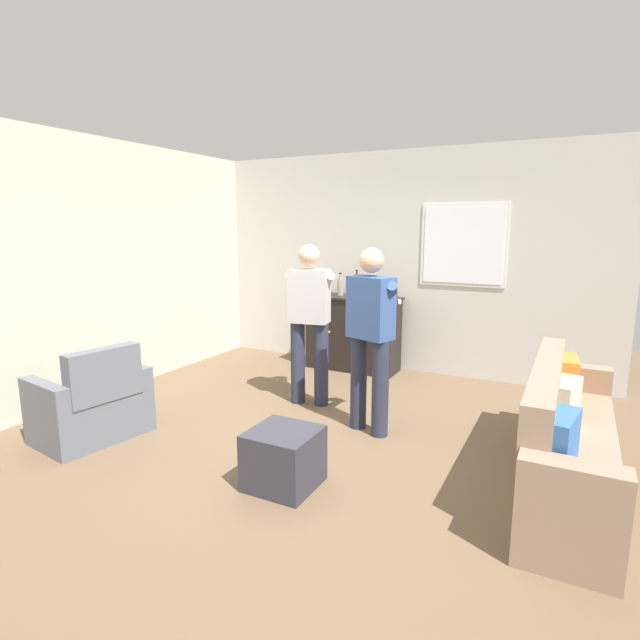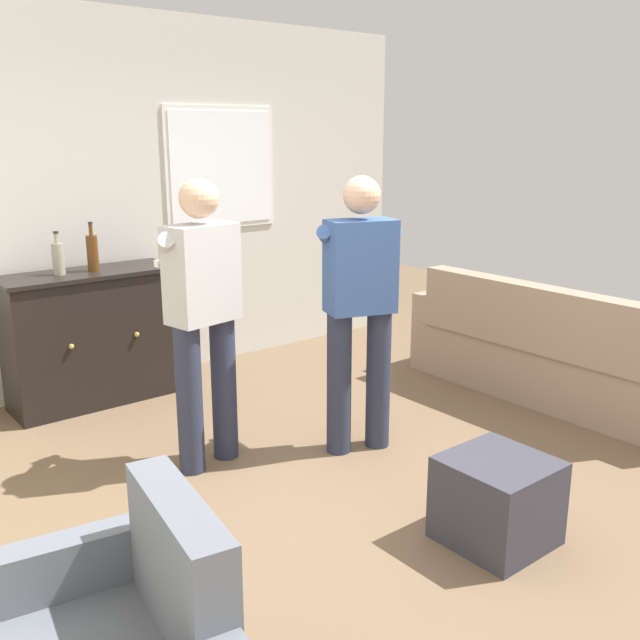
% 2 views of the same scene
% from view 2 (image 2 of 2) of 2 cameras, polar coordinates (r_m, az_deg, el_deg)
% --- Properties ---
extents(ground, '(10.40, 10.40, 0.00)m').
position_cam_2_polar(ground, '(3.98, 3.20, -14.02)').
color(ground, brown).
extents(wall_back_with_window, '(5.20, 0.15, 2.80)m').
position_cam_2_polar(wall_back_with_window, '(5.77, -14.55, 9.24)').
color(wall_back_with_window, beige).
rests_on(wall_back_with_window, ground).
extents(couch, '(0.57, 2.29, 0.88)m').
position_cam_2_polar(couch, '(5.45, 17.66, -2.69)').
color(couch, gray).
rests_on(couch, ground).
extents(sideboard_cabinet, '(1.22, 0.49, 0.97)m').
position_cam_2_polar(sideboard_cabinet, '(5.40, -17.74, -1.31)').
color(sideboard_cabinet, black).
rests_on(sideboard_cabinet, ground).
extents(bottle_wine_green, '(0.08, 0.08, 0.35)m').
position_cam_2_polar(bottle_wine_green, '(5.27, -17.74, 5.19)').
color(bottle_wine_green, '#593314').
rests_on(bottle_wine_green, sideboard_cabinet).
extents(bottle_liquor_amber, '(0.08, 0.08, 0.30)m').
position_cam_2_polar(bottle_liquor_amber, '(5.21, -20.22, 4.68)').
color(bottle_liquor_amber, gray).
rests_on(bottle_liquor_amber, sideboard_cabinet).
extents(ottoman, '(0.47, 0.47, 0.42)m').
position_cam_2_polar(ottoman, '(3.62, 13.98, -13.83)').
color(ottoman, '#33333D').
rests_on(ottoman, ground).
extents(person_standing_left, '(0.55, 0.51, 1.68)m').
position_cam_2_polar(person_standing_left, '(4.09, -9.40, 0.73)').
color(person_standing_left, '#282D42').
rests_on(person_standing_left, ground).
extents(person_standing_right, '(0.53, 0.52, 1.68)m').
position_cam_2_polar(person_standing_right, '(4.25, 3.16, 1.45)').
color(person_standing_right, '#282D42').
rests_on(person_standing_right, ground).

